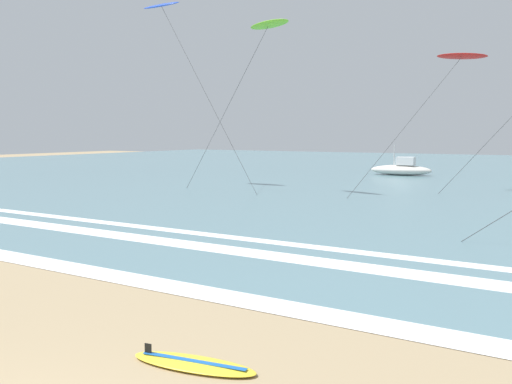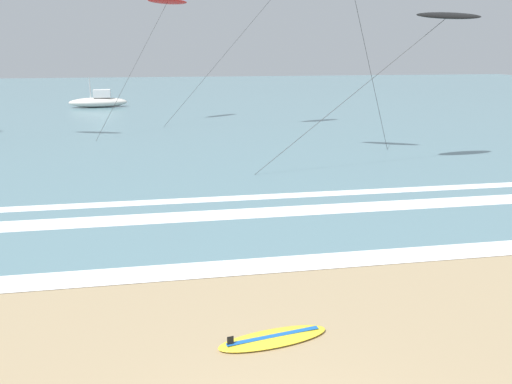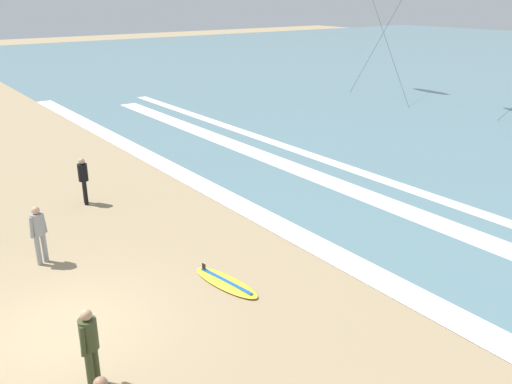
# 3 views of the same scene
# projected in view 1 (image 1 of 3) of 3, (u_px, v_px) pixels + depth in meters

# --- Properties ---
(ocean_surface) EXTENTS (140.00, 90.00, 0.01)m
(ocean_surface) POSITION_uv_depth(u_px,v_px,m) (509.00, 173.00, 49.42)
(ocean_surface) COLOR slate
(ocean_surface) RESTS_ON ground
(wave_foam_shoreline) EXTENTS (49.81, 0.92, 0.01)m
(wave_foam_shoreline) POSITION_uv_depth(u_px,v_px,m) (217.00, 295.00, 12.05)
(wave_foam_shoreline) COLOR white
(wave_foam_shoreline) RESTS_ON ocean_surface
(wave_foam_mid_break) EXTENTS (40.81, 1.02, 0.01)m
(wave_foam_mid_break) POSITION_uv_depth(u_px,v_px,m) (287.00, 258.00, 15.69)
(wave_foam_mid_break) COLOR white
(wave_foam_mid_break) RESTS_ON ocean_surface
(wave_foam_outer_break) EXTENTS (44.57, 0.61, 0.01)m
(wave_foam_outer_break) POSITION_uv_depth(u_px,v_px,m) (316.00, 247.00, 17.12)
(wave_foam_outer_break) COLOR white
(wave_foam_outer_break) RESTS_ON ocean_surface
(surfboard_left_pile) EXTENTS (2.17, 0.94, 0.25)m
(surfboard_left_pile) POSITION_uv_depth(u_px,v_px,m) (193.00, 364.00, 8.39)
(surfboard_left_pile) COLOR yellow
(surfboard_left_pile) RESTS_ON ground
(kite_blue_high_left) EXTENTS (10.04, 2.01, 12.38)m
(kite_blue_high_left) POSITION_uv_depth(u_px,v_px,m) (162.00, 6.00, 36.15)
(kite_blue_high_left) COLOR blue
(kite_blue_high_left) RESTS_ON ground
(kite_lime_high_right) EXTENTS (8.06, 1.76, 10.12)m
(kite_lime_high_right) POSITION_uv_depth(u_px,v_px,m) (268.00, 25.00, 31.26)
(kite_lime_high_right) COLOR #70C628
(kite_lime_high_right) RESTS_ON ground
(kite_red_far_left) EXTENTS (6.10, 8.44, 8.56)m
(kite_red_far_left) POSITION_uv_depth(u_px,v_px,m) (462.00, 57.00, 33.11)
(kite_red_far_left) COLOR red
(kite_red_far_left) RESTS_ON ground
(offshore_boat) EXTENTS (5.30, 2.05, 2.70)m
(offshore_boat) POSITION_uv_depth(u_px,v_px,m) (401.00, 169.00, 46.80)
(offshore_boat) COLOR beige
(offshore_boat) RESTS_ON ground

